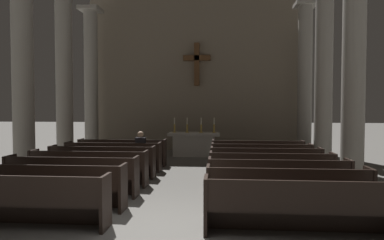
{
  "coord_description": "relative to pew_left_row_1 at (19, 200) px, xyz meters",
  "views": [
    {
      "loc": [
        1.09,
        -5.65,
        2.11
      ],
      "look_at": [
        0.0,
        7.68,
        1.59
      ],
      "focal_mm": 31.77,
      "sensor_mm": 36.0,
      "label": 1
    }
  ],
  "objects": [
    {
      "name": "ground_plane",
      "position": [
        2.41,
        0.04,
        -0.48
      ],
      "size": [
        80.0,
        80.0,
        0.0
      ],
      "primitive_type": "plane",
      "color": "#66635E"
    },
    {
      "name": "pew_left_row_1",
      "position": [
        0.0,
        0.0,
        0.0
      ],
      "size": [
        3.15,
        0.5,
        0.95
      ],
      "color": "black",
      "rests_on": "ground"
    },
    {
      "name": "pew_left_row_2",
      "position": [
        0.0,
        1.05,
        0.0
      ],
      "size": [
        3.15,
        0.5,
        0.95
      ],
      "color": "black",
      "rests_on": "ground"
    },
    {
      "name": "pew_left_row_3",
      "position": [
        0.0,
        2.1,
        0.0
      ],
      "size": [
        3.15,
        0.5,
        0.95
      ],
      "color": "black",
      "rests_on": "ground"
    },
    {
      "name": "pew_left_row_4",
      "position": [
        0.0,
        3.16,
        0.0
      ],
      "size": [
        3.15,
        0.5,
        0.95
      ],
      "color": "black",
      "rests_on": "ground"
    },
    {
      "name": "pew_left_row_5",
      "position": [
        0.0,
        4.21,
        0.0
      ],
      "size": [
        3.15,
        0.5,
        0.95
      ],
      "color": "black",
      "rests_on": "ground"
    },
    {
      "name": "pew_left_row_6",
      "position": [
        0.0,
        5.26,
        0.0
      ],
      "size": [
        3.15,
        0.5,
        0.95
      ],
      "color": "black",
      "rests_on": "ground"
    },
    {
      "name": "pew_left_row_7",
      "position": [
        0.0,
        6.31,
        0.0
      ],
      "size": [
        3.15,
        0.5,
        0.95
      ],
      "color": "black",
      "rests_on": "ground"
    },
    {
      "name": "pew_right_row_1",
      "position": [
        4.81,
        0.0,
        0.0
      ],
      "size": [
        3.15,
        0.5,
        0.95
      ],
      "color": "black",
      "rests_on": "ground"
    },
    {
      "name": "pew_right_row_2",
      "position": [
        4.81,
        1.05,
        0.0
      ],
      "size": [
        3.15,
        0.5,
        0.95
      ],
      "color": "black",
      "rests_on": "ground"
    },
    {
      "name": "pew_right_row_3",
      "position": [
        4.81,
        2.1,
        0.0
      ],
      "size": [
        3.15,
        0.5,
        0.95
      ],
      "color": "black",
      "rests_on": "ground"
    },
    {
      "name": "pew_right_row_4",
      "position": [
        4.81,
        3.16,
        0.0
      ],
      "size": [
        3.15,
        0.5,
        0.95
      ],
      "color": "black",
      "rests_on": "ground"
    },
    {
      "name": "pew_right_row_5",
      "position": [
        4.81,
        4.21,
        0.0
      ],
      "size": [
        3.15,
        0.5,
        0.95
      ],
      "color": "black",
      "rests_on": "ground"
    },
    {
      "name": "pew_right_row_6",
      "position": [
        4.81,
        5.26,
        0.0
      ],
      "size": [
        3.15,
        0.5,
        0.95
      ],
      "color": "black",
      "rests_on": "ground"
    },
    {
      "name": "pew_right_row_7",
      "position": [
        4.81,
        6.31,
        0.0
      ],
      "size": [
        3.15,
        0.5,
        0.95
      ],
      "color": "black",
      "rests_on": "ground"
    },
    {
      "name": "column_left_second",
      "position": [
        -2.34,
        4.08,
        2.74
      ],
      "size": [
        0.92,
        0.92,
        6.6
      ],
      "color": "#9E998E",
      "rests_on": "ground"
    },
    {
      "name": "column_right_second",
      "position": [
        7.16,
        4.08,
        2.74
      ],
      "size": [
        0.92,
        0.92,
        6.6
      ],
      "color": "#9E998E",
      "rests_on": "ground"
    },
    {
      "name": "column_left_third",
      "position": [
        -2.34,
        6.77,
        2.74
      ],
      "size": [
        0.92,
        0.92,
        6.6
      ],
      "color": "#9E998E",
      "rests_on": "ground"
    },
    {
      "name": "column_right_third",
      "position": [
        7.16,
        6.77,
        2.74
      ],
      "size": [
        0.92,
        0.92,
        6.6
      ],
      "color": "#9E998E",
      "rests_on": "ground"
    },
    {
      "name": "column_left_fourth",
      "position": [
        -2.34,
        9.46,
        2.74
      ],
      "size": [
        0.92,
        0.92,
        6.6
      ],
      "color": "#9E998E",
      "rests_on": "ground"
    },
    {
      "name": "column_right_fourth",
      "position": [
        7.16,
        9.46,
        2.74
      ],
      "size": [
        0.92,
        0.92,
        6.6
      ],
      "color": "#9E998E",
      "rests_on": "ground"
    },
    {
      "name": "altar",
      "position": [
        2.41,
        8.84,
        0.06
      ],
      "size": [
        2.2,
        0.9,
        1.01
      ],
      "color": "#BCB7AD",
      "rests_on": "ground"
    },
    {
      "name": "candlestick_outer_left",
      "position": [
        1.56,
        8.84,
        0.73
      ],
      "size": [
        0.16,
        0.16,
        0.64
      ],
      "color": "#B79338",
      "rests_on": "altar"
    },
    {
      "name": "candlestick_inner_left",
      "position": [
        2.11,
        8.84,
        0.73
      ],
      "size": [
        0.16,
        0.16,
        0.64
      ],
      "color": "#B79338",
      "rests_on": "altar"
    },
    {
      "name": "candlestick_inner_right",
      "position": [
        2.71,
        8.84,
        0.73
      ],
      "size": [
        0.16,
        0.16,
        0.64
      ],
      "color": "#B79338",
      "rests_on": "altar"
    },
    {
      "name": "candlestick_outer_right",
      "position": [
        3.26,
        8.84,
        0.73
      ],
      "size": [
        0.16,
        0.16,
        0.64
      ],
      "color": "#B79338",
      "rests_on": "altar"
    },
    {
      "name": "apse_with_cross",
      "position": [
        2.41,
        10.8,
        3.28
      ],
      "size": [
        10.48,
        0.49,
        7.5
      ],
      "color": "gray",
      "rests_on": "ground"
    },
    {
      "name": "lone_worshipper",
      "position": [
        0.93,
        5.3,
        0.22
      ],
      "size": [
        0.32,
        0.43,
        1.32
      ],
      "color": "#26262B",
      "rests_on": "ground"
    }
  ]
}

